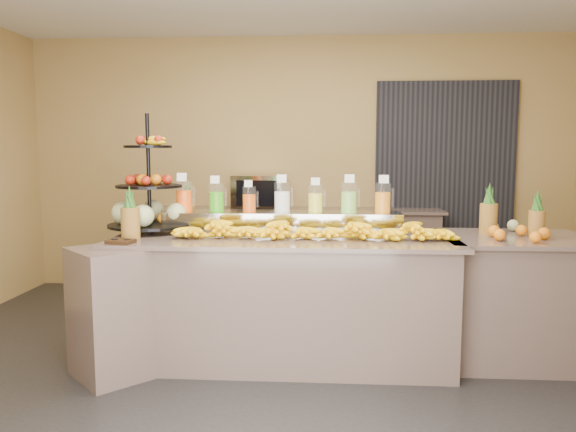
# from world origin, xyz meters

# --- Properties ---
(ground) EXTENTS (6.00, 6.00, 0.00)m
(ground) POSITION_xyz_m (0.00, 0.00, 0.00)
(ground) COLOR black
(ground) RESTS_ON ground
(room_envelope) EXTENTS (6.04, 5.02, 2.82)m
(room_envelope) POSITION_xyz_m (0.19, 0.79, 1.88)
(room_envelope) COLOR olive
(room_envelope) RESTS_ON ground
(buffet_counter) EXTENTS (2.75, 1.25, 0.93)m
(buffet_counter) POSITION_xyz_m (-0.12, 0.26, 0.47)
(buffet_counter) COLOR gray
(buffet_counter) RESTS_ON ground
(right_counter) EXTENTS (1.08, 0.88, 0.93)m
(right_counter) POSITION_xyz_m (1.70, 0.40, 0.47)
(right_counter) COLOR gray
(right_counter) RESTS_ON ground
(back_ledge) EXTENTS (3.10, 0.55, 0.93)m
(back_ledge) POSITION_xyz_m (0.00, 2.25, 0.47)
(back_ledge) COLOR gray
(back_ledge) RESTS_ON ground
(pitcher_tray) EXTENTS (1.85, 0.30, 0.15)m
(pitcher_tray) POSITION_xyz_m (-0.04, 0.58, 1.01)
(pitcher_tray) COLOR gray
(pitcher_tray) RESTS_ON buffet_counter
(juice_pitcher_orange_a) EXTENTS (0.13, 0.14, 0.32)m
(juice_pitcher_orange_a) POSITION_xyz_m (-0.82, 0.58, 1.19)
(juice_pitcher_orange_a) COLOR silver
(juice_pitcher_orange_a) RESTS_ON pitcher_tray
(juice_pitcher_green) EXTENTS (0.12, 0.13, 0.29)m
(juice_pitcher_green) POSITION_xyz_m (-0.56, 0.58, 1.18)
(juice_pitcher_green) COLOR silver
(juice_pitcher_green) RESTS_ON pitcher_tray
(juice_pitcher_orange_b) EXTENTS (0.11, 0.11, 0.26)m
(juice_pitcher_orange_b) POSITION_xyz_m (-0.30, 0.58, 1.17)
(juice_pitcher_orange_b) COLOR silver
(juice_pitcher_orange_b) RESTS_ON pitcher_tray
(juice_pitcher_milk) EXTENTS (0.13, 0.13, 0.31)m
(juice_pitcher_milk) POSITION_xyz_m (-0.04, 0.58, 1.18)
(juice_pitcher_milk) COLOR silver
(juice_pitcher_milk) RESTS_ON pitcher_tray
(juice_pitcher_lemon) EXTENTS (0.12, 0.12, 0.28)m
(juice_pitcher_lemon) POSITION_xyz_m (0.22, 0.58, 1.18)
(juice_pitcher_lemon) COLOR silver
(juice_pitcher_lemon) RESTS_ON pitcher_tray
(juice_pitcher_lime) EXTENTS (0.13, 0.13, 0.31)m
(juice_pitcher_lime) POSITION_xyz_m (0.48, 0.58, 1.18)
(juice_pitcher_lime) COLOR silver
(juice_pitcher_lime) RESTS_ON pitcher_tray
(juice_pitcher_orange_c) EXTENTS (0.13, 0.13, 0.30)m
(juice_pitcher_orange_c) POSITION_xyz_m (0.74, 0.58, 1.18)
(juice_pitcher_orange_c) COLOR silver
(juice_pitcher_orange_c) RESTS_ON pitcher_tray
(banana_heap) EXTENTS (2.06, 0.19, 0.17)m
(banana_heap) POSITION_xyz_m (0.24, 0.23, 1.00)
(banana_heap) COLOR #E7B40B
(banana_heap) RESTS_ON buffet_counter
(fruit_stand) EXTENTS (0.70, 0.70, 0.91)m
(fruit_stand) POSITION_xyz_m (-1.02, 0.48, 1.16)
(fruit_stand) COLOR black
(fruit_stand) RESTS_ON buffet_counter
(condiment_caddy) EXTENTS (0.20, 0.16, 0.03)m
(condiment_caddy) POSITION_xyz_m (-1.09, -0.09, 0.94)
(condiment_caddy) COLOR black
(condiment_caddy) RESTS_ON buffet_counter
(pineapple_left_a) EXTENTS (0.13, 0.13, 0.39)m
(pineapple_left_a) POSITION_xyz_m (-1.09, 0.11, 1.07)
(pineapple_left_a) COLOR brown
(pineapple_left_a) RESTS_ON buffet_counter
(pineapple_left_b) EXTENTS (0.12, 0.12, 0.38)m
(pineapple_left_b) POSITION_xyz_m (-0.84, 0.81, 1.07)
(pineapple_left_b) COLOR brown
(pineapple_left_b) RESTS_ON buffet_counter
(right_fruit_pile) EXTENTS (0.44, 0.42, 0.23)m
(right_fruit_pile) POSITION_xyz_m (1.67, 0.36, 1.00)
(right_fruit_pile) COLOR brown
(right_fruit_pile) RESTS_ON right_counter
(oven_warmer) EXTENTS (0.57, 0.41, 0.36)m
(oven_warmer) POSITION_xyz_m (-0.42, 2.25, 1.11)
(oven_warmer) COLOR gray
(oven_warmer) RESTS_ON back_ledge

